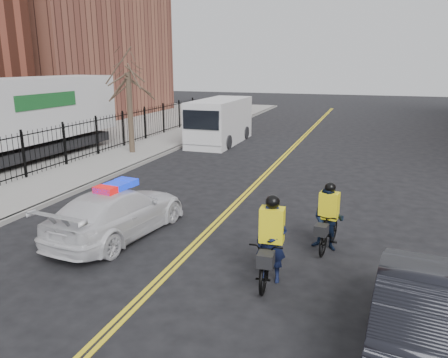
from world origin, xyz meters
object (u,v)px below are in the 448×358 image
semi_trailer (11,117)px  cyclist_near (271,252)px  dark_sedan (427,333)px  cyclist_far (328,223)px  police_cruiser (118,212)px  cargo_van (219,122)px

semi_trailer → cyclist_near: 15.85m
dark_sedan → cyclist_near: size_ratio=2.25×
dark_sedan → cyclist_far: bearing=118.9°
police_cruiser → cyclist_far: cyclist_far is taller
cyclist_far → police_cruiser: bearing=-162.1°
police_cruiser → cyclist_near: bearing=171.8°
police_cruiser → cyclist_near: 4.73m
semi_trailer → cargo_van: bearing=51.2°
dark_sedan → semi_trailer: 19.44m
police_cruiser → cargo_van: (-2.19, 14.52, 0.58)m
semi_trailer → cyclist_far: 15.92m
dark_sedan → cyclist_far: 4.77m
cyclist_near → semi_trailer: bearing=148.9°
cyclist_near → cargo_van: bearing=109.7°
dark_sedan → police_cruiser: bearing=160.7°
cargo_van → cyclist_far: cargo_van is taller
dark_sedan → cyclist_near: 3.66m
dark_sedan → cyclist_near: bearing=147.5°
dark_sedan → cyclist_near: (-2.89, 2.25, -0.07)m
cyclist_near → cyclist_far: bearing=61.4°
cargo_van → police_cruiser: bearing=-81.6°
cargo_van → cyclist_far: size_ratio=3.40×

